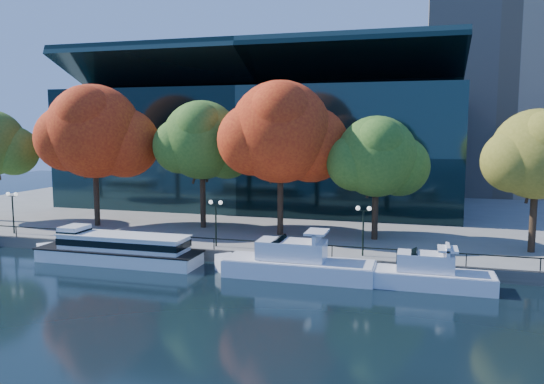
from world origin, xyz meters
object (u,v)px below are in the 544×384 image
(cruiser_near, at_px, (292,262))
(lamp_1, at_px, (216,212))
(cruiser_far, at_px, (425,274))
(tree_4, at_px, (378,158))
(tree_5, at_px, (539,156))
(tree_1, at_px, (95,133))
(lamp_0, at_px, (12,203))
(tree_2, at_px, (203,142))
(lamp_2, at_px, (363,219))
(tree_3, at_px, (282,134))
(tour_boat, at_px, (115,248))

(cruiser_near, bearing_deg, lamp_1, 152.53)
(cruiser_far, bearing_deg, tree_4, 111.85)
(cruiser_near, xyz_separation_m, cruiser_far, (9.65, -0.04, -0.13))
(cruiser_far, bearing_deg, tree_5, 46.71)
(tree_1, relative_size, lamp_0, 3.64)
(lamp_0, bearing_deg, tree_5, 6.15)
(tree_1, bearing_deg, cruiser_far, -16.75)
(tree_2, height_order, lamp_2, tree_2)
(tree_4, bearing_deg, cruiser_far, -68.15)
(tree_5, relative_size, lamp_2, 2.92)
(cruiser_far, xyz_separation_m, lamp_1, (-17.40, 4.07, 2.98))
(lamp_0, xyz_separation_m, lamp_1, (21.05, 0.00, 0.00))
(lamp_2, bearing_deg, tree_2, 155.21)
(cruiser_near, distance_m, tree_5, 21.84)
(cruiser_far, relative_size, tree_4, 0.85)
(tree_2, height_order, lamp_1, tree_2)
(tree_2, relative_size, tree_4, 1.15)
(cruiser_far, bearing_deg, lamp_2, 139.78)
(tree_3, bearing_deg, tree_4, 2.42)
(tree_3, relative_size, lamp_2, 3.63)
(lamp_0, distance_m, lamp_1, 21.05)
(cruiser_near, bearing_deg, tree_1, 157.02)
(tour_boat, xyz_separation_m, tree_4, (20.63, 10.54, 7.22))
(tree_2, relative_size, lamp_1, 3.22)
(cruiser_far, relative_size, lamp_1, 2.39)
(tree_5, relative_size, lamp_0, 2.92)
(tree_3, xyz_separation_m, tree_5, (21.75, -1.20, -1.68))
(cruiser_near, bearing_deg, lamp_0, 172.03)
(tour_boat, bearing_deg, cruiser_far, -0.43)
(tour_boat, distance_m, cruiser_far, 24.93)
(tree_4, xyz_separation_m, lamp_2, (-0.52, -6.65, -4.48))
(tree_2, bearing_deg, tree_3, -10.26)
(tree_4, bearing_deg, lamp_1, -153.08)
(tree_2, xyz_separation_m, lamp_0, (-16.65, -7.84, -5.81))
(tree_5, bearing_deg, tour_boat, -165.05)
(tree_5, xyz_separation_m, lamp_0, (-47.06, -5.07, -4.94))
(tour_boat, xyz_separation_m, lamp_1, (7.53, 3.89, 2.73))
(lamp_0, bearing_deg, lamp_1, 0.00)
(lamp_1, bearing_deg, tree_5, 11.04)
(tree_4, distance_m, tree_5, 13.02)
(cruiser_far, distance_m, lamp_0, 38.78)
(tree_3, xyz_separation_m, lamp_0, (-25.31, -6.28, -6.63))
(tree_4, bearing_deg, tree_5, -6.95)
(tour_boat, distance_m, tree_1, 15.69)
(tree_2, bearing_deg, tree_4, -3.90)
(tree_3, xyz_separation_m, lamp_2, (8.32, -6.28, -6.63))
(cruiser_far, distance_m, lamp_2, 6.98)
(tree_5, bearing_deg, lamp_0, -173.85)
(lamp_1, distance_m, lamp_2, 12.58)
(tree_1, xyz_separation_m, tree_5, (41.53, -0.76, -1.70))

